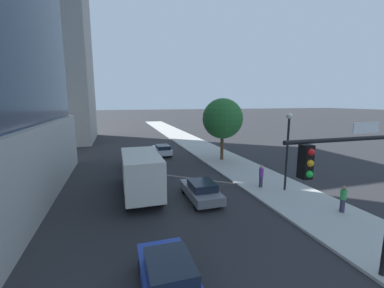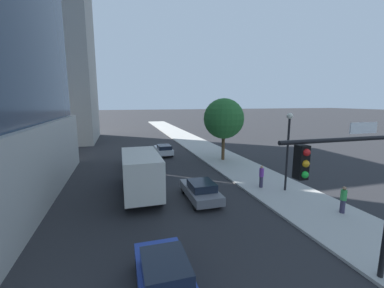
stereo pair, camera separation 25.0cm
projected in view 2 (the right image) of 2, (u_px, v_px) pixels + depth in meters
The scene contains 12 objects.
sidewalk at pixel (242, 169), 24.61m from camera, with size 5.09×120.00×0.15m, color #B2AFA8.
construction_building at pixel (43, 28), 39.01m from camera, with size 25.44×14.51×41.48m.
traffic_light_pole at pixel (358, 177), 8.28m from camera, with size 4.91×0.48×6.08m.
street_lamp at pixel (288, 140), 17.99m from camera, with size 0.44×0.44×5.74m.
street_tree at pixel (224, 119), 27.56m from camera, with size 4.48×4.48×6.90m.
car_blue at pixel (165, 279), 8.48m from camera, with size 1.82×4.29×1.49m.
car_white at pixel (164, 150), 31.23m from camera, with size 1.84×4.28×1.38m.
car_silver at pixel (134, 160), 25.65m from camera, with size 1.89×4.73×1.39m.
car_gray at pixel (201, 190), 17.04m from camera, with size 1.88×4.38×1.36m.
box_truck at pixel (140, 170), 17.97m from camera, with size 2.42×7.99×3.20m.
pedestrian_green_shirt at pixel (343, 200), 14.70m from camera, with size 0.34×0.34×1.63m.
pedestrian_purple_shirt at pixel (261, 176), 19.09m from camera, with size 0.34×0.34×1.73m.
Camera 2 is at (-3.48, -1.51, 6.72)m, focal length 23.28 mm.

